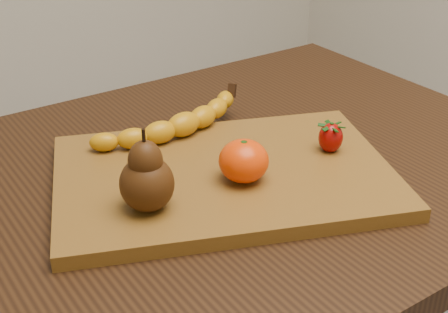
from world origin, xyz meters
TOP-DOWN VIEW (x-y plane):
  - table at (0.00, 0.00)m, footprint 1.00×0.70m
  - cutting_board at (-0.00, -0.04)m, footprint 0.53×0.45m
  - banana at (0.01, 0.08)m, footprint 0.24×0.09m
  - pear at (-0.13, -0.06)m, footprint 0.07×0.07m
  - mandarin at (0.00, -0.07)m, footprint 0.08×0.08m
  - strawberry at (0.15, -0.08)m, footprint 0.04×0.04m

SIDE VIEW (x-z plane):
  - table at x=0.00m, z-range 0.28..1.04m
  - cutting_board at x=0.00m, z-range 0.76..0.78m
  - banana at x=0.01m, z-range 0.78..0.82m
  - strawberry at x=0.15m, z-range 0.78..0.82m
  - mandarin at x=0.00m, z-range 0.78..0.84m
  - pear at x=-0.13m, z-range 0.78..0.88m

